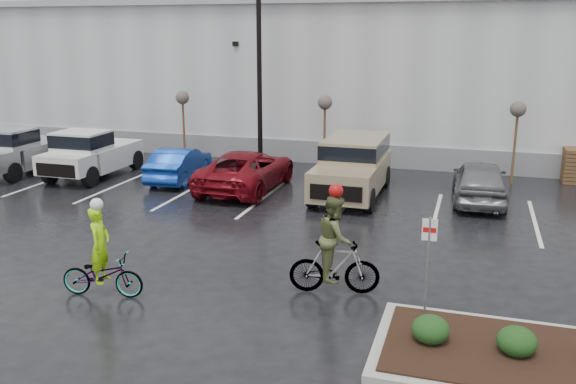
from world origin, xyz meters
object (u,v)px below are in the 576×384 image
(lamppost, at_px, (259,33))
(suv_tan, at_px, (352,168))
(pickup_white, at_px, (96,152))
(cyclist_hivis, at_px, (102,266))
(pickup_silver, at_px, (24,148))
(car_grey, at_px, (480,181))
(cyclist_olive, at_px, (335,255))
(sapling_east, at_px, (518,114))
(car_red, at_px, (247,170))
(sapling_mid, at_px, (325,107))
(fire_lane_sign, at_px, (428,256))
(sapling_west, at_px, (183,101))
(car_blue, at_px, (179,164))

(lamppost, relative_size, suv_tan, 1.81)
(pickup_white, height_order, suv_tan, suv_tan)
(pickup_white, height_order, cyclist_hivis, cyclist_hivis)
(lamppost, height_order, pickup_silver, lamppost)
(pickup_silver, xyz_separation_m, car_grey, (18.32, 0.67, -0.24))
(cyclist_olive, bearing_deg, cyclist_hivis, 97.36)
(lamppost, height_order, pickup_white, lamppost)
(suv_tan, height_order, car_grey, suv_tan)
(sapling_east, height_order, car_grey, sapling_east)
(pickup_silver, height_order, cyclist_hivis, cyclist_hivis)
(car_red, bearing_deg, cyclist_hivis, 92.90)
(sapling_mid, distance_m, fire_lane_sign, 13.92)
(sapling_mid, height_order, fire_lane_sign, sapling_mid)
(fire_lane_sign, distance_m, suv_tan, 9.75)
(sapling_west, distance_m, pickup_white, 4.49)
(sapling_west, relative_size, sapling_mid, 1.00)
(car_red, bearing_deg, cyclist_olive, 123.55)
(sapling_west, xyz_separation_m, fire_lane_sign, (11.80, -12.80, -1.32))
(sapling_east, bearing_deg, pickup_white, -167.91)
(car_red, height_order, cyclist_olive, cyclist_olive)
(lamppost, height_order, car_red, lamppost)
(sapling_mid, distance_m, pickup_white, 9.57)
(sapling_west, xyz_separation_m, car_blue, (1.43, -3.31, -2.07))
(car_blue, xyz_separation_m, cyclist_hivis, (3.40, -10.40, 0.04))
(pickup_silver, bearing_deg, lamppost, 16.30)
(cyclist_olive, bearing_deg, sapling_east, -31.34)
(fire_lane_sign, xyz_separation_m, cyclist_olive, (-2.08, 0.79, -0.49))
(fire_lane_sign, bearing_deg, car_red, 129.27)
(sapling_mid, bearing_deg, car_blue, -146.86)
(pickup_white, bearing_deg, car_grey, 1.38)
(sapling_west, xyz_separation_m, car_grey, (12.79, -3.11, -1.98))
(car_red, relative_size, car_grey, 1.21)
(car_grey, bearing_deg, car_blue, -1.79)
(car_grey, distance_m, cyclist_hivis, 13.25)
(pickup_silver, relative_size, car_grey, 1.19)
(sapling_east, bearing_deg, car_blue, -165.24)
(pickup_silver, distance_m, car_blue, 6.98)
(pickup_white, xyz_separation_m, car_blue, (3.67, 0.17, -0.32))
(car_blue, relative_size, cyclist_hivis, 1.77)
(car_grey, bearing_deg, cyclist_hivis, 50.27)
(lamppost, bearing_deg, pickup_silver, -163.70)
(sapling_east, xyz_separation_m, car_red, (-9.53, -3.84, -1.99))
(car_red, xyz_separation_m, car_grey, (8.32, 0.72, 0.01))
(car_blue, bearing_deg, car_red, 164.34)
(lamppost, xyz_separation_m, car_grey, (8.79, -2.11, -4.94))
(lamppost, xyz_separation_m, cyclist_hivis, (0.83, -12.71, -4.98))
(cyclist_olive, bearing_deg, pickup_white, 42.75)
(sapling_east, height_order, car_blue, sapling_east)
(suv_tan, bearing_deg, car_grey, 7.10)
(car_red, distance_m, suv_tan, 3.96)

